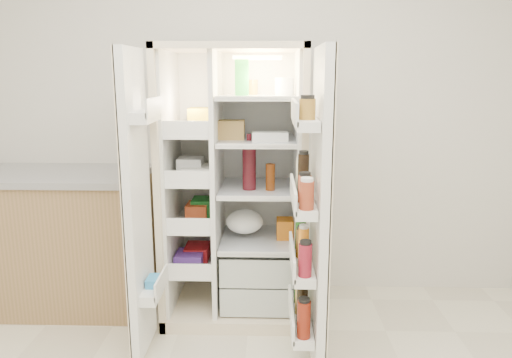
{
  "coord_description": "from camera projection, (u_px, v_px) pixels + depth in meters",
  "views": [
    {
      "loc": [
        0.13,
        -1.53,
        1.63
      ],
      "look_at": [
        0.05,
        1.25,
        1.02
      ],
      "focal_mm": 34.0,
      "sensor_mm": 36.0,
      "label": 1
    }
  ],
  "objects": [
    {
      "name": "fridge_door",
      "position": [
        316.0,
        218.0,
        2.58
      ],
      "size": [
        0.17,
        0.58,
        1.72
      ],
      "color": "white",
      "rests_on": "floor"
    },
    {
      "name": "kitchen_counter",
      "position": [
        55.0,
        238.0,
        3.42
      ],
      "size": [
        1.33,
        0.71,
        0.97
      ],
      "color": "#936E49",
      "rests_on": "floor"
    },
    {
      "name": "refrigerator",
      "position": [
        237.0,
        205.0,
        3.3
      ],
      "size": [
        0.92,
        0.7,
        1.8
      ],
      "color": "beige",
      "rests_on": "floor"
    },
    {
      "name": "wall_back",
      "position": [
        251.0,
        112.0,
        3.51
      ],
      "size": [
        4.0,
        0.02,
        2.7
      ],
      "primitive_type": "cube",
      "color": "silver",
      "rests_on": "floor"
    },
    {
      "name": "freezer_door",
      "position": [
        138.0,
        208.0,
        2.69
      ],
      "size": [
        0.15,
        0.4,
        1.72
      ],
      "color": "white",
      "rests_on": "floor"
    }
  ]
}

